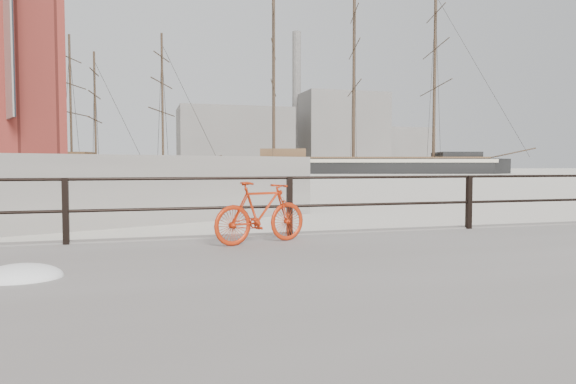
{
  "coord_description": "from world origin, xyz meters",
  "views": [
    {
      "loc": [
        -5.88,
        -8.44,
        1.54
      ],
      "look_at": [
        -3.06,
        1.5,
        1.0
      ],
      "focal_mm": 32.0,
      "sensor_mm": 36.0,
      "label": 1
    }
  ],
  "objects": [
    {
      "name": "schooner_left",
      "position": [
        -17.46,
        68.39,
        0.0
      ],
      "size": [
        24.61,
        12.91,
        18.09
      ],
      "primitive_type": null,
      "rotation": [
        0.0,
        0.0,
        -0.09
      ],
      "color": "beige",
      "rests_on": "ground"
    },
    {
      "name": "schooner_mid",
      "position": [
        -9.42,
        71.16,
        0.0
      ],
      "size": [
        32.63,
        21.71,
        21.57
      ],
      "primitive_type": null,
      "rotation": [
        0.0,
        0.0,
        -0.33
      ],
      "color": "beige",
      "rests_on": "ground"
    },
    {
      "name": "guardrail",
      "position": [
        0.0,
        -0.15,
        0.85
      ],
      "size": [
        28.0,
        0.1,
        1.0
      ],
      "primitive_type": null,
      "color": "black",
      "rests_on": "promenade"
    },
    {
      "name": "industrial_west",
      "position": [
        20.0,
        140.0,
        9.0
      ],
      "size": [
        32.0,
        18.0,
        18.0
      ],
      "primitive_type": "cube",
      "color": "gray",
      "rests_on": "ground"
    },
    {
      "name": "industrial_east",
      "position": [
        78.0,
        150.0,
        7.0
      ],
      "size": [
        20.0,
        16.0,
        14.0
      ],
      "primitive_type": "cube",
      "color": "gray",
      "rests_on": "ground"
    },
    {
      "name": "barque_black",
      "position": [
        31.67,
        79.5,
        0.0
      ],
      "size": [
        68.17,
        38.89,
        36.34
      ],
      "primitive_type": null,
      "rotation": [
        0.0,
        0.0,
        -0.29
      ],
      "color": "black",
      "rests_on": "ground"
    },
    {
      "name": "smokestack",
      "position": [
        42.0,
        150.0,
        22.0
      ],
      "size": [
        2.8,
        2.8,
        44.0
      ],
      "primitive_type": "cylinder",
      "color": "gray",
      "rests_on": "ground"
    },
    {
      "name": "bicycle",
      "position": [
        -4.16,
        -0.86,
        0.82
      ],
      "size": [
        1.56,
        0.71,
        0.95
      ],
      "primitive_type": "imported",
      "rotation": [
        0.0,
        0.0,
        0.32
      ],
      "color": "#B92A0C",
      "rests_on": "promenade"
    },
    {
      "name": "ground",
      "position": [
        0.0,
        0.0,
        0.0
      ],
      "size": [
        400.0,
        400.0,
        0.0
      ],
      "primitive_type": "plane",
      "color": "white",
      "rests_on": "ground"
    },
    {
      "name": "industrial_mid",
      "position": [
        55.0,
        145.0,
        12.0
      ],
      "size": [
        26.0,
        20.0,
        24.0
      ],
      "primitive_type": "cube",
      "color": "gray",
      "rests_on": "ground"
    }
  ]
}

